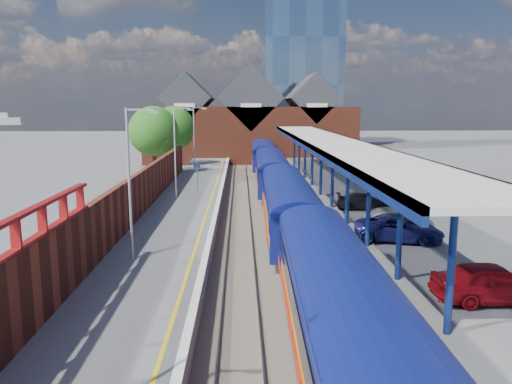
{
  "coord_description": "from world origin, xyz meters",
  "views": [
    {
      "loc": [
        -1.45,
        -16.49,
        8.04
      ],
      "look_at": [
        -0.47,
        15.13,
        2.6
      ],
      "focal_mm": 35.0,
      "sensor_mm": 36.0,
      "label": 1
    }
  ],
  "objects_px": {
    "parked_car_dark": "(365,201)",
    "parked_car_silver": "(397,221)",
    "train": "(278,183)",
    "lamp_post_d": "(195,135)",
    "parked_car_blue": "(399,229)",
    "lamp_post_c": "(177,147)",
    "lamp_post_b": "(132,175)",
    "parked_car_red": "(493,282)",
    "platform_sign": "(197,173)"
  },
  "relations": [
    {
      "from": "train",
      "to": "parked_car_blue",
      "type": "bearing_deg",
      "value": -67.96
    },
    {
      "from": "lamp_post_c",
      "to": "platform_sign",
      "type": "bearing_deg",
      "value": 55.74
    },
    {
      "from": "train",
      "to": "lamp_post_d",
      "type": "bearing_deg",
      "value": 116.48
    },
    {
      "from": "lamp_post_c",
      "to": "lamp_post_d",
      "type": "distance_m",
      "value": 16.0
    },
    {
      "from": "parked_car_blue",
      "to": "lamp_post_c",
      "type": "bearing_deg",
      "value": 60.54
    },
    {
      "from": "lamp_post_d",
      "to": "lamp_post_b",
      "type": "bearing_deg",
      "value": -90.0
    },
    {
      "from": "parked_car_silver",
      "to": "parked_car_dark",
      "type": "distance_m",
      "value": 6.32
    },
    {
      "from": "train",
      "to": "lamp_post_b",
      "type": "relative_size",
      "value": 9.42
    },
    {
      "from": "lamp_post_d",
      "to": "lamp_post_c",
      "type": "bearing_deg",
      "value": -90.0
    },
    {
      "from": "parked_car_dark",
      "to": "lamp_post_b",
      "type": "bearing_deg",
      "value": 136.03
    },
    {
      "from": "lamp_post_c",
      "to": "parked_car_blue",
      "type": "bearing_deg",
      "value": -44.67
    },
    {
      "from": "lamp_post_b",
      "to": "platform_sign",
      "type": "xyz_separation_m",
      "value": [
        1.36,
        18.0,
        -2.3
      ]
    },
    {
      "from": "platform_sign",
      "to": "parked_car_red",
      "type": "bearing_deg",
      "value": -61.63
    },
    {
      "from": "lamp_post_d",
      "to": "parked_car_silver",
      "type": "relative_size",
      "value": 1.77
    },
    {
      "from": "parked_car_blue",
      "to": "lamp_post_b",
      "type": "bearing_deg",
      "value": 117.55
    },
    {
      "from": "lamp_post_b",
      "to": "lamp_post_d",
      "type": "height_order",
      "value": "same"
    },
    {
      "from": "lamp_post_b",
      "to": "parked_car_dark",
      "type": "distance_m",
      "value": 17.83
    },
    {
      "from": "train",
      "to": "platform_sign",
      "type": "height_order",
      "value": "platform_sign"
    },
    {
      "from": "parked_car_red",
      "to": "parked_car_silver",
      "type": "relative_size",
      "value": 1.09
    },
    {
      "from": "parked_car_red",
      "to": "parked_car_dark",
      "type": "relative_size",
      "value": 1.12
    },
    {
      "from": "train",
      "to": "parked_car_silver",
      "type": "relative_size",
      "value": 16.67
    },
    {
      "from": "lamp_post_c",
      "to": "parked_car_silver",
      "type": "xyz_separation_m",
      "value": [
        13.76,
        -11.18,
        -3.34
      ]
    },
    {
      "from": "parked_car_silver",
      "to": "parked_car_red",
      "type": "bearing_deg",
      "value": -173.22
    },
    {
      "from": "train",
      "to": "parked_car_red",
      "type": "xyz_separation_m",
      "value": [
        6.19,
        -21.71,
        -0.39
      ]
    },
    {
      "from": "lamp_post_b",
      "to": "platform_sign",
      "type": "relative_size",
      "value": 2.8
    },
    {
      "from": "platform_sign",
      "to": "parked_car_dark",
      "type": "relative_size",
      "value": 0.65
    },
    {
      "from": "lamp_post_d",
      "to": "parked_car_blue",
      "type": "distance_m",
      "value": 32.15
    },
    {
      "from": "platform_sign",
      "to": "parked_car_dark",
      "type": "xyz_separation_m",
      "value": [
        12.13,
        -6.87,
        -1.13
      ]
    },
    {
      "from": "train",
      "to": "parked_car_red",
      "type": "bearing_deg",
      "value": -74.08
    },
    {
      "from": "lamp_post_c",
      "to": "parked_car_dark",
      "type": "height_order",
      "value": "lamp_post_c"
    },
    {
      "from": "platform_sign",
      "to": "parked_car_silver",
      "type": "distance_m",
      "value": 18.12
    },
    {
      "from": "parked_car_dark",
      "to": "train",
      "type": "bearing_deg",
      "value": 54.41
    },
    {
      "from": "parked_car_red",
      "to": "parked_car_dark",
      "type": "height_order",
      "value": "parked_car_red"
    },
    {
      "from": "lamp_post_c",
      "to": "lamp_post_d",
      "type": "height_order",
      "value": "same"
    },
    {
      "from": "parked_car_silver",
      "to": "train",
      "type": "bearing_deg",
      "value": 32.56
    },
    {
      "from": "platform_sign",
      "to": "parked_car_blue",
      "type": "relative_size",
      "value": 0.54
    },
    {
      "from": "train",
      "to": "lamp_post_d",
      "type": "relative_size",
      "value": 9.42
    },
    {
      "from": "platform_sign",
      "to": "parked_car_blue",
      "type": "height_order",
      "value": "platform_sign"
    },
    {
      "from": "lamp_post_c",
      "to": "parked_car_blue",
      "type": "xyz_separation_m",
      "value": [
        13.25,
        -13.1,
        -3.35
      ]
    },
    {
      "from": "lamp_post_c",
      "to": "parked_car_red",
      "type": "bearing_deg",
      "value": -56.82
    },
    {
      "from": "parked_car_dark",
      "to": "parked_car_blue",
      "type": "xyz_separation_m",
      "value": [
        -0.24,
        -8.24,
        0.08
      ]
    },
    {
      "from": "lamp_post_c",
      "to": "parked_car_dark",
      "type": "xyz_separation_m",
      "value": [
        13.49,
        -4.87,
        -3.43
      ]
    },
    {
      "from": "train",
      "to": "lamp_post_c",
      "type": "height_order",
      "value": "lamp_post_c"
    },
    {
      "from": "lamp_post_d",
      "to": "parked_car_silver",
      "type": "height_order",
      "value": "lamp_post_d"
    },
    {
      "from": "platform_sign",
      "to": "parked_car_dark",
      "type": "height_order",
      "value": "platform_sign"
    },
    {
      "from": "lamp_post_b",
      "to": "parked_car_dark",
      "type": "relative_size",
      "value": 1.82
    },
    {
      "from": "train",
      "to": "parked_car_blue",
      "type": "relative_size",
      "value": 14.29
    },
    {
      "from": "platform_sign",
      "to": "parked_car_blue",
      "type": "xyz_separation_m",
      "value": [
        11.89,
        -15.1,
        -1.05
      ]
    },
    {
      "from": "parked_car_dark",
      "to": "parked_car_silver",
      "type": "bearing_deg",
      "value": -171.09
    },
    {
      "from": "lamp_post_c",
      "to": "parked_car_silver",
      "type": "distance_m",
      "value": 18.04
    }
  ]
}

